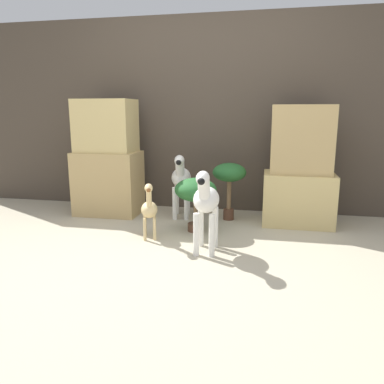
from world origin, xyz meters
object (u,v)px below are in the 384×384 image
(zebra_left, at_px, (181,179))
(potted_palm_back, at_px, (229,175))
(potted_palm_front, at_px, (196,192))
(giraffe_figurine, at_px, (149,208))
(zebra_right, at_px, (206,202))

(zebra_left, bearing_deg, potted_palm_back, 2.61)
(potted_palm_front, height_order, potted_palm_back, potted_palm_back)
(potted_palm_back, bearing_deg, giraffe_figurine, -130.24)
(zebra_left, bearing_deg, giraffe_figurine, -99.66)
(zebra_right, relative_size, potted_palm_front, 1.35)
(zebra_right, distance_m, giraffe_figurine, 0.62)
(potted_palm_front, xyz_separation_m, potted_palm_back, (0.27, 0.46, 0.09))
(zebra_left, bearing_deg, potted_palm_front, -60.81)
(zebra_left, height_order, potted_palm_back, zebra_left)
(zebra_right, height_order, potted_palm_front, zebra_right)
(zebra_right, bearing_deg, zebra_left, 113.82)
(zebra_left, height_order, potted_palm_front, zebra_left)
(zebra_left, distance_m, giraffe_figurine, 0.76)
(zebra_right, height_order, giraffe_figurine, zebra_right)
(zebra_right, xyz_separation_m, potted_palm_back, (0.09, 1.00, 0.05))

